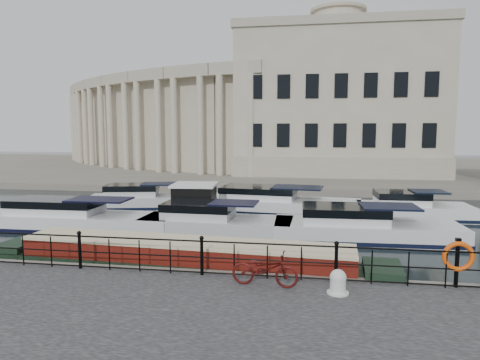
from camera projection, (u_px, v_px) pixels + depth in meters
name	position (u px, v px, depth m)	size (l,w,h in m)	color
ground_plane	(217.00, 269.00, 15.33)	(160.00, 160.00, 0.00)	black
far_bank	(283.00, 169.00, 53.56)	(120.00, 42.00, 0.55)	#6B665B
railing	(202.00, 254.00, 12.98)	(24.14, 0.14, 1.22)	black
civic_building	(272.00, 113.00, 48.74)	(53.55, 31.84, 16.85)	#ADA38C
bicycle	(265.00, 269.00, 12.05)	(0.66, 1.89, 0.99)	#430D0C
mooring_bollard	(338.00, 282.00, 11.52)	(0.59, 0.59, 0.67)	silver
life_ring_post	(458.00, 257.00, 11.87)	(0.86, 0.22, 1.41)	black
narrowboat	(184.00, 264.00, 14.72)	(14.49, 2.86, 1.53)	black
harbour_hut	(195.00, 205.00, 23.10)	(3.37, 2.89, 2.20)	#6B665B
cabin_cruisers	(241.00, 215.00, 23.26)	(25.47, 9.84, 1.99)	white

